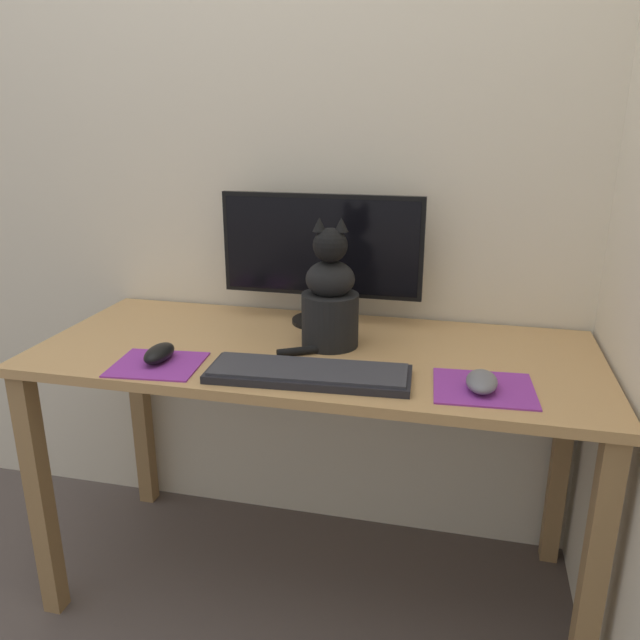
{
  "coord_description": "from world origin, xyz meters",
  "views": [
    {
      "loc": [
        0.36,
        -1.46,
        1.3
      ],
      "look_at": [
        0.03,
        -0.08,
        0.84
      ],
      "focal_mm": 35.0,
      "sensor_mm": 36.0,
      "label": 1
    }
  ],
  "objects_px": {
    "keyboard": "(309,373)",
    "cat": "(330,300)",
    "computer_mouse_left": "(159,353)",
    "monitor": "(321,253)",
    "computer_mouse_right": "(482,382)"
  },
  "relations": [
    {
      "from": "computer_mouse_left",
      "to": "computer_mouse_right",
      "type": "distance_m",
      "value": 0.76
    },
    {
      "from": "keyboard",
      "to": "computer_mouse_right",
      "type": "xyz_separation_m",
      "value": [
        0.38,
        0.02,
        0.01
      ]
    },
    {
      "from": "keyboard",
      "to": "computer_mouse_left",
      "type": "distance_m",
      "value": 0.38
    },
    {
      "from": "keyboard",
      "to": "cat",
      "type": "height_order",
      "value": "cat"
    },
    {
      "from": "keyboard",
      "to": "cat",
      "type": "xyz_separation_m",
      "value": [
        0.0,
        0.22,
        0.11
      ]
    },
    {
      "from": "monitor",
      "to": "keyboard",
      "type": "xyz_separation_m",
      "value": [
        0.07,
        -0.4,
        -0.19
      ]
    },
    {
      "from": "monitor",
      "to": "computer_mouse_right",
      "type": "distance_m",
      "value": 0.62
    },
    {
      "from": "keyboard",
      "to": "cat",
      "type": "bearing_deg",
      "value": 86.4
    },
    {
      "from": "keyboard",
      "to": "computer_mouse_left",
      "type": "xyz_separation_m",
      "value": [
        -0.38,
        0.01,
        0.01
      ]
    },
    {
      "from": "keyboard",
      "to": "computer_mouse_left",
      "type": "bearing_deg",
      "value": 175.31
    },
    {
      "from": "monitor",
      "to": "cat",
      "type": "relative_size",
      "value": 1.7
    },
    {
      "from": "cat",
      "to": "keyboard",
      "type": "bearing_deg",
      "value": -100.26
    },
    {
      "from": "computer_mouse_left",
      "to": "cat",
      "type": "height_order",
      "value": "cat"
    },
    {
      "from": "keyboard",
      "to": "monitor",
      "type": "bearing_deg",
      "value": 95.75
    },
    {
      "from": "keyboard",
      "to": "cat",
      "type": "relative_size",
      "value": 1.41
    }
  ]
}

